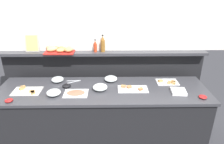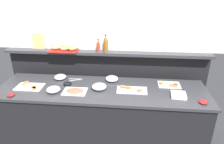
# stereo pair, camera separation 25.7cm
# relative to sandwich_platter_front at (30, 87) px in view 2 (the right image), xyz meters

# --- Properties ---
(ground_plane) EXTENTS (12.00, 12.00, 0.00)m
(ground_plane) POSITION_rel_sandwich_platter_front_xyz_m (0.91, 0.65, -0.94)
(ground_plane) COLOR #38383D
(buffet_counter) EXTENTS (2.62, 0.72, 0.93)m
(buffet_counter) POSITION_rel_sandwich_platter_front_xyz_m (0.91, 0.05, -0.48)
(buffet_counter) COLOR black
(buffet_counter) RESTS_ON ground_plane
(back_ledge_unit) EXTENTS (2.89, 0.22, 1.27)m
(back_ledge_unit) POSITION_rel_sandwich_platter_front_xyz_m (0.91, 0.59, -0.28)
(back_ledge_unit) COLOR black
(back_ledge_unit) RESTS_ON ground_plane
(upper_wall_panel) EXTENTS (3.49, 0.08, 1.33)m
(upper_wall_panel) POSITION_rel_sandwich_platter_front_xyz_m (0.91, 0.61, 0.99)
(upper_wall_panel) COLOR white
(upper_wall_panel) RESTS_ON back_ledge_unit
(sandwich_platter_front) EXTENTS (0.34, 0.21, 0.04)m
(sandwich_platter_front) POSITION_rel_sandwich_platter_front_xyz_m (0.00, 0.00, 0.00)
(sandwich_platter_front) COLOR white
(sandwich_platter_front) RESTS_ON buffet_counter
(sandwich_platter_rear) EXTENTS (0.37, 0.19, 0.04)m
(sandwich_platter_rear) POSITION_rel_sandwich_platter_front_xyz_m (1.28, 0.04, -0.00)
(sandwich_platter_rear) COLOR silver
(sandwich_platter_rear) RESTS_ON buffet_counter
(sandwich_platter_side) EXTENTS (0.28, 0.19, 0.04)m
(sandwich_platter_side) POSITION_rel_sandwich_platter_front_xyz_m (1.77, 0.22, 0.00)
(sandwich_platter_side) COLOR white
(sandwich_platter_side) RESTS_ON buffet_counter
(cold_cuts_platter) EXTENTS (0.28, 0.21, 0.02)m
(cold_cuts_platter) POSITION_rel_sandwich_platter_front_xyz_m (0.60, -0.06, -0.00)
(cold_cuts_platter) COLOR white
(cold_cuts_platter) RESTS_ON buffet_counter
(glass_bowl_large) EXTENTS (0.16, 0.16, 0.07)m
(glass_bowl_large) POSITION_rel_sandwich_platter_front_xyz_m (0.31, 0.27, 0.02)
(glass_bowl_large) COLOR silver
(glass_bowl_large) RESTS_ON buffet_counter
(glass_bowl_medium) EXTENTS (0.18, 0.18, 0.07)m
(glass_bowl_medium) POSITION_rel_sandwich_platter_front_xyz_m (0.88, 0.04, 0.02)
(glass_bowl_medium) COLOR silver
(glass_bowl_medium) RESTS_ON buffet_counter
(glass_bowl_small) EXTENTS (0.17, 0.17, 0.07)m
(glass_bowl_small) POSITION_rel_sandwich_platter_front_xyz_m (0.34, -0.09, 0.02)
(glass_bowl_small) COLOR silver
(glass_bowl_small) RESTS_ON buffet_counter
(glass_bowl_extra) EXTENTS (0.17, 0.17, 0.07)m
(glass_bowl_extra) POSITION_rel_sandwich_platter_front_xyz_m (1.02, 0.28, 0.02)
(glass_bowl_extra) COLOR silver
(glass_bowl_extra) RESTS_ON buffet_counter
(condiment_bowl_dark) EXTENTS (0.11, 0.11, 0.04)m
(condiment_bowl_dark) POSITION_rel_sandwich_platter_front_xyz_m (0.45, 0.11, 0.01)
(condiment_bowl_dark) COLOR black
(condiment_bowl_dark) RESTS_ON buffet_counter
(condiment_bowl_cream) EXTENTS (0.09, 0.09, 0.03)m
(condiment_bowl_cream) POSITION_rel_sandwich_platter_front_xyz_m (-0.12, -0.23, 0.01)
(condiment_bowl_cream) COLOR red
(condiment_bowl_cream) RESTS_ON buffet_counter
(condiment_bowl_red) EXTENTS (0.09, 0.09, 0.03)m
(condiment_bowl_red) POSITION_rel_sandwich_platter_front_xyz_m (2.07, -0.18, 0.01)
(condiment_bowl_red) COLOR red
(condiment_bowl_red) RESTS_ON buffet_counter
(serving_tongs) EXTENTS (0.19, 0.09, 0.01)m
(serving_tongs) POSITION_rel_sandwich_platter_front_xyz_m (0.52, 0.27, -0.01)
(serving_tongs) COLOR #B7BABF
(serving_tongs) RESTS_ON buffet_counter
(napkin_stack) EXTENTS (0.18, 0.18, 0.03)m
(napkin_stack) POSITION_rel_sandwich_platter_front_xyz_m (1.83, -0.05, 0.01)
(napkin_stack) COLOR white
(napkin_stack) RESTS_ON buffet_counter
(vinegar_bottle_amber) EXTENTS (0.06, 0.06, 0.24)m
(vinegar_bottle_amber) POSITION_rel_sandwich_platter_front_xyz_m (0.91, 0.52, 0.43)
(vinegar_bottle_amber) COLOR #8E5B23
(vinegar_bottle_amber) RESTS_ON back_ledge_unit
(hot_sauce_bottle) EXTENTS (0.04, 0.04, 0.18)m
(hot_sauce_bottle) POSITION_rel_sandwich_platter_front_xyz_m (0.81, 0.51, 0.40)
(hot_sauce_bottle) COLOR red
(hot_sauce_bottle) RESTS_ON back_ledge_unit
(bread_basket) EXTENTS (0.42, 0.28, 0.08)m
(bread_basket) POSITION_rel_sandwich_platter_front_xyz_m (0.31, 0.52, 0.37)
(bread_basket) COLOR #B2231E
(bread_basket) RESTS_ON back_ledge_unit
(framed_picture) EXTENTS (0.19, 0.06, 0.24)m
(framed_picture) POSITION_rel_sandwich_platter_front_xyz_m (-0.06, 0.55, 0.44)
(framed_picture) COLOR #B2AD9E
(framed_picture) RESTS_ON back_ledge_unit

